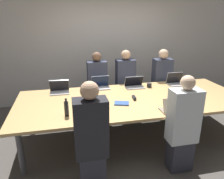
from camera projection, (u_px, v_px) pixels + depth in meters
ground_plane at (131, 136)px, 3.98m from camera, size 24.00×24.00×0.00m
curtain_wall at (109, 45)px, 5.31m from camera, size 12.00×0.06×2.80m
conference_table at (132, 101)px, 3.75m from camera, size 3.88×1.59×0.74m
laptop_near_midright at (174, 108)px, 3.20m from camera, size 0.36×0.22×0.22m
person_near_midright at (183, 126)px, 2.95m from camera, size 0.40×0.24×1.38m
cup_near_midright at (187, 106)px, 3.33m from camera, size 0.08×0.08×0.08m
bottle_near_midright at (188, 101)px, 3.36m from camera, size 0.07×0.07×0.21m
laptop_far_right at (175, 81)px, 4.44m from camera, size 0.33×0.24×0.25m
person_far_right at (161, 82)px, 4.86m from camera, size 0.40×0.24×1.40m
laptop_far_left at (59, 89)px, 3.98m from camera, size 0.35×0.25×0.24m
laptop_near_left at (88, 112)px, 3.03m from camera, size 0.33×0.25×0.24m
person_near_left at (91, 139)px, 2.63m from camera, size 0.40×0.24×1.41m
cup_near_left at (106, 112)px, 3.12m from camera, size 0.08×0.08×0.08m
bottle_near_left at (66, 108)px, 3.06m from camera, size 0.06×0.06×0.26m
laptop_far_center at (134, 84)px, 4.27m from camera, size 0.36×0.22×0.22m
person_far_center at (125, 83)px, 4.78m from camera, size 0.40×0.24×1.40m
cup_far_center at (149, 85)px, 4.28m from camera, size 0.09×0.09×0.08m
laptop_far_midleft at (101, 85)px, 4.23m from camera, size 0.34×0.23×0.23m
person_far_midleft at (97, 86)px, 4.62m from camera, size 0.40×0.24×1.38m
cup_far_midleft at (89, 87)px, 4.16m from camera, size 0.10×0.10×0.08m
stapler at (134, 98)px, 3.68m from camera, size 0.06×0.15×0.05m
notebook at (122, 103)px, 3.50m from camera, size 0.27×0.22×0.02m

